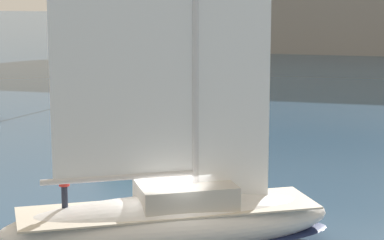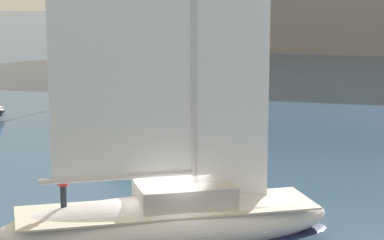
# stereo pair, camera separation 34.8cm
# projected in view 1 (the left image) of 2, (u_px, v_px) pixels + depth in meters

# --- Properties ---
(sailboat_main) EXTENTS (11.17, 8.14, 15.21)m
(sailboat_main) POSITION_uv_depth(u_px,v_px,m) (170.00, 217.00, 24.20)
(sailboat_main) COLOR silver
(sailboat_main) RESTS_ON ground
(sailboat_moored_near_marina) EXTENTS (3.93, 9.34, 12.44)m
(sailboat_moored_near_marina) POSITION_uv_depth(u_px,v_px,m) (121.00, 80.00, 61.06)
(sailboat_moored_near_marina) COLOR navy
(sailboat_moored_near_marina) RESTS_ON ground
(sailboat_moored_far_slip) EXTENTS (4.20, 6.99, 9.31)m
(sailboat_moored_far_slip) POSITION_uv_depth(u_px,v_px,m) (242.00, 58.00, 81.31)
(sailboat_moored_far_slip) COLOR #194C47
(sailboat_moored_far_slip) RESTS_ON ground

